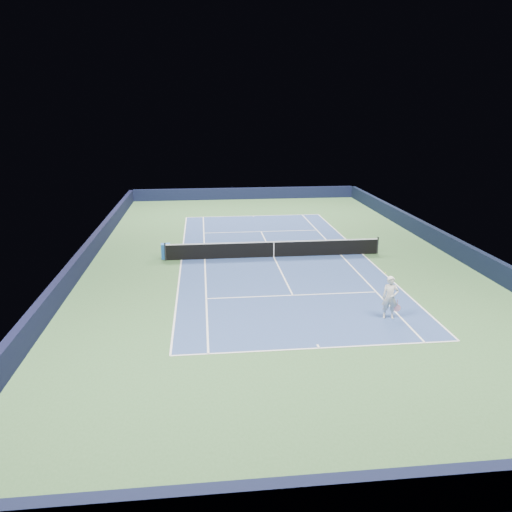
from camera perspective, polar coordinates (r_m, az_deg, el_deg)
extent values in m
plane|color=#345A31|center=(29.89, 2.03, -0.12)|extent=(40.00, 40.00, 0.00)
cube|color=black|center=(49.00, -1.29, 7.15)|extent=(22.00, 0.35, 1.10)
cube|color=black|center=(12.43, 16.54, -24.59)|extent=(22.00, 0.35, 1.10)
cube|color=black|center=(33.04, 20.97, 1.39)|extent=(0.35, 40.00, 1.10)
cube|color=black|center=(30.19, -18.74, 0.24)|extent=(0.35, 40.00, 1.10)
cube|color=navy|center=(29.89, 2.03, -0.11)|extent=(10.97, 23.77, 0.01)
cube|color=white|center=(41.33, -0.32, 4.62)|extent=(10.97, 0.08, 0.00)
cube|color=white|center=(19.01, 7.23, -10.40)|extent=(10.97, 0.08, 0.00)
cube|color=white|center=(31.13, 12.08, 0.22)|extent=(0.08, 23.77, 0.00)
cube|color=white|center=(29.63, -8.52, -0.43)|extent=(0.08, 23.77, 0.00)
cube|color=white|center=(30.74, 9.65, 0.14)|extent=(0.08, 23.77, 0.00)
cube|color=white|center=(29.60, -5.87, -0.35)|extent=(0.08, 23.77, 0.00)
cube|color=white|center=(36.01, 0.58, 2.81)|extent=(8.23, 0.08, 0.00)
cube|color=white|center=(23.92, 4.23, -4.49)|extent=(8.23, 0.08, 0.00)
cube|color=white|center=(29.89, 2.03, -0.10)|extent=(0.08, 12.80, 0.00)
cube|color=white|center=(41.18, -0.30, 4.57)|extent=(0.08, 0.30, 0.00)
cube|color=white|center=(19.14, 7.13, -10.20)|extent=(0.08, 0.30, 0.00)
cylinder|color=black|center=(29.54, -10.34, 0.49)|extent=(0.10, 0.10, 1.07)
cylinder|color=black|center=(31.29, 13.72, 1.19)|extent=(0.10, 0.10, 1.07)
cube|color=black|center=(29.77, 2.04, 0.72)|extent=(12.80, 0.03, 0.91)
cube|color=white|center=(29.64, 2.05, 1.63)|extent=(12.80, 0.04, 0.06)
cube|color=white|center=(29.77, 2.04, 0.72)|extent=(0.05, 0.04, 0.91)
cube|color=blue|center=(29.98, -10.28, 0.55)|extent=(0.58, 0.53, 0.89)
cube|color=silver|center=(29.96, -9.72, 0.58)|extent=(0.04, 0.40, 0.40)
imported|color=silver|center=(21.79, 15.08, -4.60)|extent=(0.76, 0.59, 1.85)
cylinder|color=pink|center=(21.94, 15.86, -5.16)|extent=(0.03, 0.03, 0.31)
cylinder|color=black|center=(22.03, 15.81, -5.74)|extent=(0.31, 0.02, 0.31)
cylinder|color=pink|center=(22.03, 15.81, -5.74)|extent=(0.33, 0.03, 0.33)
sphere|color=#C2DD2E|center=(22.45, 14.55, -1.90)|extent=(0.07, 0.07, 0.07)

